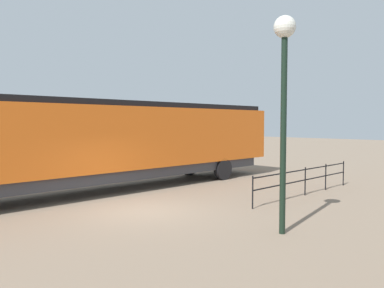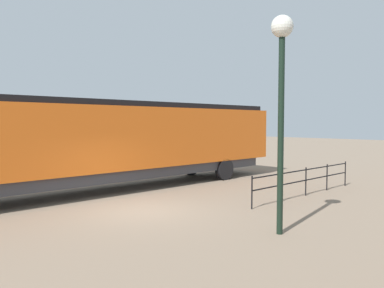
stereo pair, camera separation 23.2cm
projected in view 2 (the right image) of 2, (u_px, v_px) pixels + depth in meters
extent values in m
plane|color=#84705B|center=(141.00, 211.00, 12.94)|extent=(120.00, 120.00, 0.00)
cube|color=orange|center=(109.00, 138.00, 16.53)|extent=(2.84, 18.89, 2.63)
cube|color=black|center=(234.00, 140.00, 22.27)|extent=(2.73, 2.25, 1.84)
cube|color=black|center=(108.00, 104.00, 16.45)|extent=(2.56, 18.14, 0.24)
cube|color=#38383D|center=(109.00, 173.00, 16.62)|extent=(2.56, 17.38, 0.45)
cylinder|color=black|center=(191.00, 165.00, 21.71)|extent=(0.30, 1.10, 1.10)
cylinder|color=black|center=(224.00, 169.00, 19.87)|extent=(0.30, 1.10, 1.10)
cylinder|color=black|center=(281.00, 135.00, 10.09)|extent=(0.16, 0.16, 5.27)
sphere|color=silver|center=(282.00, 26.00, 9.94)|extent=(0.58, 0.58, 0.58)
cube|color=black|center=(306.00, 170.00, 15.54)|extent=(0.04, 7.07, 0.04)
cube|color=black|center=(306.00, 180.00, 15.57)|extent=(0.04, 7.07, 0.04)
cylinder|color=black|center=(252.00, 192.00, 13.14)|extent=(0.05, 0.05, 1.15)
cylinder|color=black|center=(281.00, 187.00, 14.35)|extent=(0.05, 0.05, 1.15)
cylinder|color=black|center=(306.00, 182.00, 15.57)|extent=(0.05, 0.05, 1.15)
cylinder|color=black|center=(327.00, 177.00, 16.78)|extent=(0.05, 0.05, 1.15)
cylinder|color=black|center=(345.00, 174.00, 18.00)|extent=(0.05, 0.05, 1.15)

